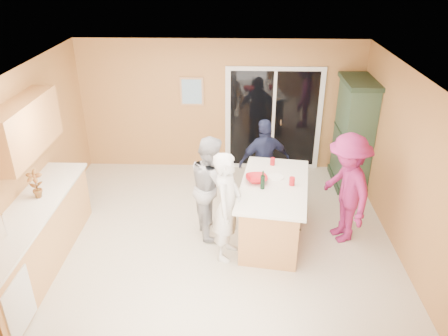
{
  "coord_description": "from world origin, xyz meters",
  "views": [
    {
      "loc": [
        0.34,
        -5.7,
        4.08
      ],
      "look_at": [
        0.15,
        0.1,
        1.15
      ],
      "focal_mm": 35.0,
      "sensor_mm": 36.0,
      "label": 1
    }
  ],
  "objects_px": {
    "woman_white": "(227,207)",
    "woman_magenta": "(346,189)",
    "green_hutch": "(353,135)",
    "kitchen_island": "(273,213)",
    "woman_navy": "(265,162)",
    "woman_grey": "(211,186)"
  },
  "relations": [
    {
      "from": "woman_white",
      "to": "woman_magenta",
      "type": "height_order",
      "value": "woman_magenta"
    },
    {
      "from": "woman_magenta",
      "to": "green_hutch",
      "type": "bearing_deg",
      "value": 149.68
    },
    {
      "from": "green_hutch",
      "to": "woman_white",
      "type": "xyz_separation_m",
      "value": [
        -2.28,
        -2.34,
        -0.16
      ]
    },
    {
      "from": "kitchen_island",
      "to": "woman_white",
      "type": "height_order",
      "value": "woman_white"
    },
    {
      "from": "woman_navy",
      "to": "woman_magenta",
      "type": "distance_m",
      "value": 1.57
    },
    {
      "from": "woman_white",
      "to": "woman_navy",
      "type": "bearing_deg",
      "value": -6.27
    },
    {
      "from": "woman_grey",
      "to": "woman_navy",
      "type": "xyz_separation_m",
      "value": [
        0.86,
        0.96,
        -0.04
      ]
    },
    {
      "from": "woman_white",
      "to": "woman_navy",
      "type": "xyz_separation_m",
      "value": [
        0.6,
        1.56,
        -0.05
      ]
    },
    {
      "from": "green_hutch",
      "to": "woman_grey",
      "type": "xyz_separation_m",
      "value": [
        -2.53,
        -1.73,
        -0.18
      ]
    },
    {
      "from": "green_hutch",
      "to": "woman_magenta",
      "type": "xyz_separation_m",
      "value": [
        -0.51,
        -1.84,
        -0.12
      ]
    },
    {
      "from": "woman_navy",
      "to": "woman_magenta",
      "type": "xyz_separation_m",
      "value": [
        1.16,
        -1.06,
        0.09
      ]
    },
    {
      "from": "kitchen_island",
      "to": "green_hutch",
      "type": "height_order",
      "value": "green_hutch"
    },
    {
      "from": "kitchen_island",
      "to": "woman_navy",
      "type": "relative_size",
      "value": 1.24
    },
    {
      "from": "kitchen_island",
      "to": "woman_grey",
      "type": "bearing_deg",
      "value": -179.52
    },
    {
      "from": "woman_grey",
      "to": "green_hutch",
      "type": "bearing_deg",
      "value": -71.57
    },
    {
      "from": "green_hutch",
      "to": "woman_navy",
      "type": "relative_size",
      "value": 1.31
    },
    {
      "from": "kitchen_island",
      "to": "woman_navy",
      "type": "xyz_separation_m",
      "value": [
        -0.08,
        1.09,
        0.33
      ]
    },
    {
      "from": "kitchen_island",
      "to": "green_hutch",
      "type": "bearing_deg",
      "value": 58.19
    },
    {
      "from": "green_hutch",
      "to": "woman_white",
      "type": "bearing_deg",
      "value": -134.25
    },
    {
      "from": "woman_white",
      "to": "woman_navy",
      "type": "relative_size",
      "value": 1.07
    },
    {
      "from": "kitchen_island",
      "to": "green_hutch",
      "type": "distance_m",
      "value": 2.51
    },
    {
      "from": "green_hutch",
      "to": "woman_navy",
      "type": "bearing_deg",
      "value": -155.14
    }
  ]
}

